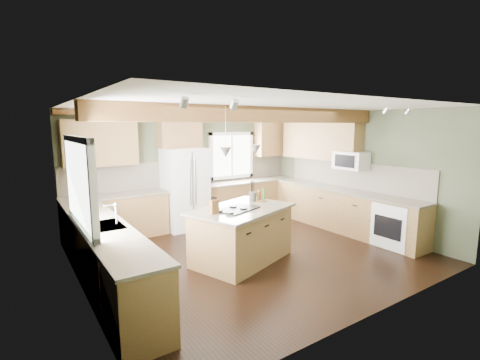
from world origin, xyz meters
TOP-DOWN VIEW (x-y plane):
  - floor at (0.00, 0.00)m, footprint 5.60×5.60m
  - ceiling at (0.00, 0.00)m, footprint 5.60×5.60m
  - wall_back at (0.00, 2.50)m, footprint 5.60×0.00m
  - wall_left at (-2.80, 0.00)m, footprint 0.00×5.00m
  - wall_right at (2.80, 0.00)m, footprint 0.00×5.00m
  - ceiling_beam at (0.00, -0.16)m, footprint 5.55×0.26m
  - soffit_trim at (0.00, 2.40)m, footprint 5.55×0.20m
  - backsplash_back at (0.00, 2.48)m, footprint 5.58×0.03m
  - backsplash_right at (2.78, 0.05)m, footprint 0.03×3.70m
  - base_cab_back_left at (-1.79, 2.20)m, footprint 2.02×0.60m
  - counter_back_left at (-1.79, 2.20)m, footprint 2.06×0.64m
  - base_cab_back_right at (1.49, 2.20)m, footprint 2.62×0.60m
  - counter_back_right at (1.49, 2.20)m, footprint 2.66×0.64m
  - base_cab_left at (-2.50, 0.05)m, footprint 0.60×3.70m
  - counter_left at (-2.50, 0.05)m, footprint 0.64×3.74m
  - base_cab_right at (2.50, 0.05)m, footprint 0.60×3.70m
  - counter_right at (2.50, 0.05)m, footprint 0.64×3.74m
  - upper_cab_back_left at (-1.99, 2.33)m, footprint 1.40×0.35m
  - upper_cab_over_fridge at (-0.30, 2.33)m, footprint 0.96×0.35m
  - upper_cab_right at (2.62, 0.90)m, footprint 0.35×2.20m
  - upper_cab_back_corner at (2.30, 2.33)m, footprint 0.90×0.35m
  - window_left at (-2.78, 0.05)m, footprint 0.04×1.60m
  - window_back at (1.15, 2.48)m, footprint 1.10×0.04m
  - sink at (-2.50, 0.05)m, footprint 0.50×0.65m
  - faucet at (-2.32, 0.05)m, footprint 0.02×0.02m
  - dishwasher at (-2.49, -1.25)m, footprint 0.60×0.60m
  - oven at (2.49, -1.25)m, footprint 0.60×0.72m
  - microwave at (2.58, -0.05)m, footprint 0.40×0.70m
  - pendant_left at (-0.71, -0.30)m, footprint 0.18×0.18m
  - pendant_right at (0.06, -0.03)m, footprint 0.18×0.18m
  - refrigerator at (-0.30, 2.12)m, footprint 0.90×0.74m
  - island at (-0.33, -0.16)m, footprint 1.87×1.48m
  - island_top at (-0.33, -0.16)m, footprint 2.01×1.62m
  - cooktop at (-0.46, -0.21)m, footprint 0.82×0.68m
  - knife_block at (-0.90, -0.23)m, footprint 0.14×0.11m
  - utensil_crock at (0.14, 0.16)m, footprint 0.15×0.15m
  - bottle_tray at (0.29, 0.10)m, footprint 0.29×0.29m

SIDE VIEW (x-z plane):
  - floor at x=0.00m, z-range 0.00..0.00m
  - dishwasher at x=-2.49m, z-range 0.01..0.85m
  - oven at x=2.49m, z-range 0.01..0.85m
  - base_cab_back_left at x=-1.79m, z-range 0.00..0.88m
  - base_cab_back_right at x=1.49m, z-range 0.00..0.88m
  - base_cab_left at x=-2.50m, z-range 0.00..0.88m
  - base_cab_right at x=2.50m, z-range 0.00..0.88m
  - island at x=-0.33m, z-range 0.00..0.88m
  - counter_back_left at x=-1.79m, z-range 0.88..0.92m
  - counter_back_right at x=1.49m, z-range 0.88..0.92m
  - counter_left at x=-2.50m, z-range 0.88..0.92m
  - counter_right at x=2.50m, z-range 0.88..0.92m
  - refrigerator at x=-0.30m, z-range 0.00..1.80m
  - island_top at x=-0.33m, z-range 0.88..0.92m
  - sink at x=-2.50m, z-range 0.89..0.92m
  - cooktop at x=-0.46m, z-range 0.92..0.94m
  - utensil_crock at x=0.14m, z-range 0.92..1.09m
  - bottle_tray at x=0.29m, z-range 0.92..1.14m
  - knife_block at x=-0.90m, z-range 0.92..1.14m
  - faucet at x=-2.32m, z-range 0.91..1.19m
  - backsplash_back at x=0.00m, z-range 0.92..1.50m
  - backsplash_right at x=2.78m, z-range 0.92..1.50m
  - wall_back at x=0.00m, z-range -1.50..4.10m
  - wall_left at x=-2.80m, z-range -1.20..3.80m
  - wall_right at x=2.80m, z-range -1.20..3.80m
  - window_back at x=1.15m, z-range 1.05..2.05m
  - window_left at x=-2.78m, z-range 1.02..2.08m
  - microwave at x=2.58m, z-range 1.36..1.74m
  - pendant_left at x=-0.71m, z-range 1.80..1.96m
  - pendant_right at x=0.06m, z-range 1.80..1.96m
  - upper_cab_back_left at x=-1.99m, z-range 1.50..2.40m
  - upper_cab_right at x=2.62m, z-range 1.50..2.40m
  - upper_cab_back_corner at x=2.30m, z-range 1.50..2.40m
  - upper_cab_over_fridge at x=-0.30m, z-range 1.80..2.50m
  - ceiling_beam at x=0.00m, z-range 2.34..2.60m
  - soffit_trim at x=0.00m, z-range 2.49..2.59m
  - ceiling at x=0.00m, z-range 2.60..2.60m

